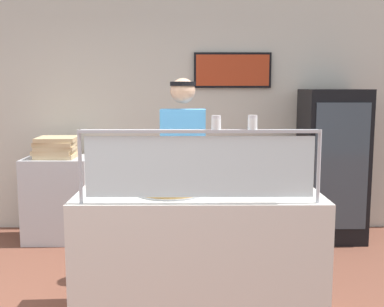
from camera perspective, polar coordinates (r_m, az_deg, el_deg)
ground_plane at (r=4.25m, az=0.59°, el=-15.41°), size 12.00×12.00×0.00m
shop_rear_unit at (r=5.65m, az=0.38°, el=4.61°), size 6.11×0.13×2.70m
serving_counter at (r=3.48m, az=0.78°, el=-12.34°), size 1.71×0.74×0.95m
sneeze_guard at (r=2.99m, az=0.92°, el=-0.48°), size 1.53×0.06×0.47m
pizza_tray at (r=3.32m, az=-2.58°, el=-4.51°), size 0.49×0.49×0.04m
pizza_server at (r=3.30m, az=-3.09°, el=-4.21°), size 0.08×0.28×0.01m
parmesan_shaker at (r=2.97m, az=2.91°, el=3.62°), size 0.06×0.06×0.09m
pepper_flake_shaker at (r=2.99m, az=7.27°, el=3.61°), size 0.06×0.06×0.09m
worker_figure at (r=4.08m, az=-1.03°, el=-1.63°), size 0.41×0.50×1.76m
drink_fridge at (r=5.49m, az=16.40°, el=-1.31°), size 0.66×0.68×1.66m
prep_shelf at (r=5.48m, az=-15.67°, el=-5.24°), size 0.70×0.55×0.92m
pizza_box_stack at (r=5.38m, az=-15.88°, el=0.72°), size 0.45×0.44×0.22m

